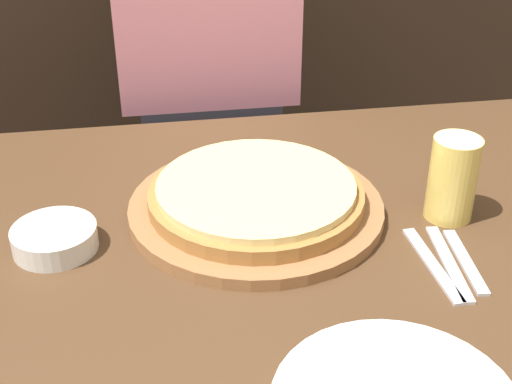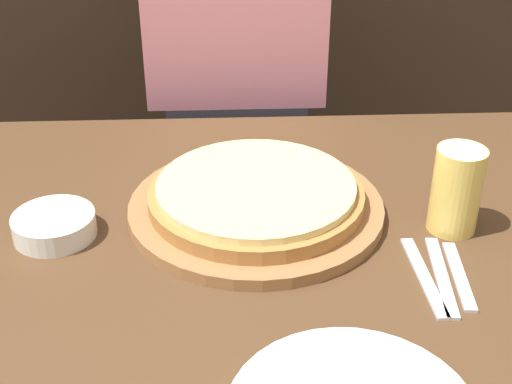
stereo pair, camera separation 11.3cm
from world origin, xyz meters
TOP-DOWN VIEW (x-y plane):
  - pizza_on_board at (0.08, 0.12)m, footprint 0.41×0.41m
  - beer_glass at (0.38, 0.06)m, footprint 0.08×0.08m
  - side_bowl at (-0.23, 0.07)m, footprint 0.13×0.13m
  - fork at (0.30, -0.06)m, footprint 0.03×0.19m
  - dinner_knife at (0.33, -0.06)m, footprint 0.04×0.19m
  - spoon at (0.35, -0.06)m, footprint 0.03×0.16m
  - diner_person at (0.06, 0.68)m, footprint 0.39×0.20m

SIDE VIEW (x-z plane):
  - diner_person at x=0.06m, z-range -0.02..1.26m
  - fork at x=0.30m, z-range 0.70..0.71m
  - dinner_knife at x=0.33m, z-range 0.70..0.71m
  - spoon at x=0.35m, z-range 0.70..0.71m
  - side_bowl at x=-0.23m, z-range 0.70..0.74m
  - pizza_on_board at x=0.08m, z-range 0.70..0.76m
  - beer_glass at x=0.38m, z-range 0.71..0.85m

